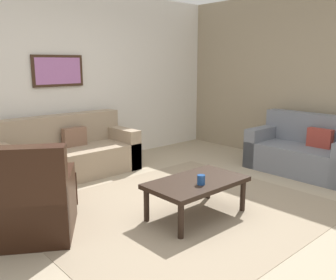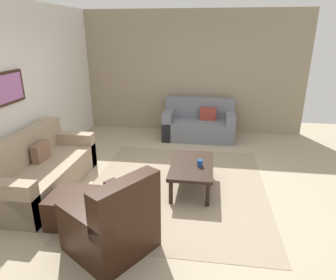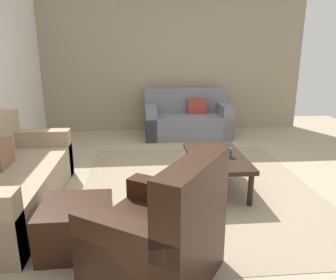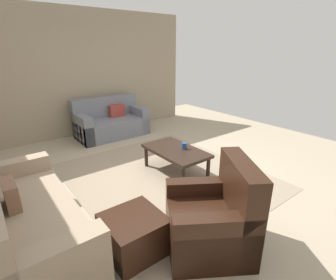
# 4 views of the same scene
# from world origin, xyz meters

# --- Properties ---
(ground_plane) EXTENTS (8.00, 8.00, 0.00)m
(ground_plane) POSITION_xyz_m (0.00, 0.00, 0.00)
(ground_plane) COLOR tan
(stone_feature_panel) EXTENTS (0.12, 5.20, 2.80)m
(stone_feature_panel) POSITION_xyz_m (3.00, 0.00, 1.40)
(stone_feature_panel) COLOR gray
(stone_feature_panel) RESTS_ON ground_plane
(area_rug) EXTENTS (3.15, 2.73, 0.01)m
(area_rug) POSITION_xyz_m (0.00, 0.00, 0.00)
(area_rug) COLOR gray
(area_rug) RESTS_ON ground_plane
(couch_main) EXTENTS (2.04, 0.88, 0.88)m
(couch_main) POSITION_xyz_m (-0.35, 2.11, 0.30)
(couch_main) COLOR gray
(couch_main) RESTS_ON ground_plane
(couch_loveseat) EXTENTS (0.86, 1.58, 0.88)m
(couch_loveseat) POSITION_xyz_m (2.46, -0.22, 0.30)
(couch_loveseat) COLOR slate
(couch_loveseat) RESTS_ON ground_plane
(armchair_leather) EXTENTS (1.11, 1.11, 0.95)m
(armchair_leather) POSITION_xyz_m (-1.53, 0.52, 0.31)
(armchair_leather) COLOR black
(armchair_leather) RESTS_ON ground_plane
(ottoman) EXTENTS (0.56, 0.56, 0.40)m
(ottoman) POSITION_xyz_m (-1.08, 1.21, 0.20)
(ottoman) COLOR black
(ottoman) RESTS_ON ground_plane
(coffee_table) EXTENTS (1.10, 0.64, 0.41)m
(coffee_table) POSITION_xyz_m (0.01, -0.22, 0.36)
(coffee_table) COLOR black
(coffee_table) RESTS_ON ground_plane
(cup) EXTENTS (0.08, 0.08, 0.10)m
(cup) POSITION_xyz_m (-0.05, -0.35, 0.46)
(cup) COLOR #1E478C
(cup) RESTS_ON coffee_table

